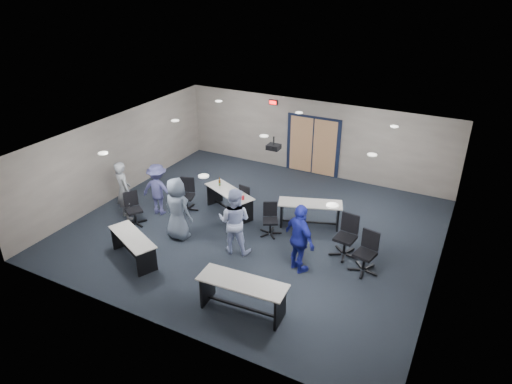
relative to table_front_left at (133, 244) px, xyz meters
The scene contains 25 objects.
floor 3.55m from the table_front_left, 54.27° to the left, with size 10.00×10.00×0.00m, color black.
back_wall 7.69m from the table_front_left, 74.38° to the left, with size 10.00×0.04×2.70m, color slate.
front_wall 2.77m from the table_front_left, 38.57° to the right, with size 10.00×0.04×2.70m, color slate.
left_wall 4.20m from the table_front_left, 135.82° to the left, with size 0.04×9.00×2.70m, color slate.
right_wall 7.66m from the table_front_left, 22.06° to the left, with size 0.04×9.00×2.70m, color slate.
ceiling 4.17m from the table_front_left, 54.27° to the left, with size 10.00×9.00×0.04m, color white.
double_door 7.63m from the table_front_left, 74.31° to the left, with size 2.00×0.07×2.20m.
exit_sign 7.58m from the table_front_left, 86.42° to the left, with size 0.32×0.07×0.18m.
ceiling_projector 4.53m from the table_front_left, 54.93° to the left, with size 0.35×0.32×0.37m.
ceiling_can_lights 4.33m from the table_front_left, 56.51° to the left, with size 6.24×5.74×0.02m, color silver, non-canonical shape.
table_front_left is the anchor object (origin of this frame).
table_front_right 3.49m from the table_front_left, ahead, with size 2.01×0.78×0.80m.
table_back_left 3.43m from the table_front_left, 74.49° to the left, with size 1.91×1.31×1.02m.
table_back_right 5.04m from the table_front_left, 47.76° to the left, with size 1.93×1.19×0.74m.
chair_back_a 2.84m from the table_front_left, 96.85° to the left, with size 0.65×0.65×1.04m, color black, non-canonical shape.
chair_back_b 3.57m from the table_front_left, 68.55° to the left, with size 0.58×0.58×0.92m, color black, non-canonical shape.
chair_back_c 3.77m from the table_front_left, 46.69° to the left, with size 0.59×0.59×0.94m, color black, non-canonical shape.
chair_back_d 5.48m from the table_front_left, 29.44° to the left, with size 0.72×0.72×1.14m, color black, non-canonical shape.
chair_loose_left 1.86m from the table_front_left, 130.33° to the left, with size 0.62×0.62×0.98m, color black, non-canonical shape.
chair_loose_right 5.86m from the table_front_left, 22.49° to the left, with size 0.68×0.68×1.07m, color black, non-canonical shape.
person_gray 2.36m from the table_front_left, 136.46° to the left, with size 0.67×0.44×1.83m, color gray.
person_plaid 1.54m from the table_front_left, 75.22° to the left, with size 0.88×0.57×1.80m, color slate.
person_lightblue 2.67m from the table_front_left, 36.64° to the left, with size 0.89×0.69×1.83m, color #C0CFFF.
person_navy 4.27m from the table_front_left, 21.31° to the left, with size 1.07×0.45×1.83m, color navy.
person_back 2.52m from the table_front_left, 112.99° to the left, with size 1.05×0.60×1.62m, color #46477F.
Camera 1 is at (5.30, -10.15, 6.87)m, focal length 32.00 mm.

